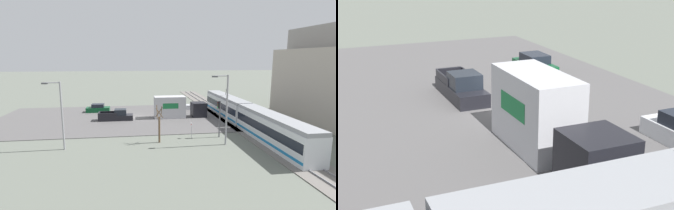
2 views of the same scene
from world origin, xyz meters
TOP-DOWN VIEW (x-y plane):
  - ground_plane at (0.00, 0.00)m, footprint 320.00×320.00m
  - road_surface at (0.00, 0.00)m, footprint 22.04×45.40m
  - rail_bed at (0.00, 16.26)m, footprint 65.38×4.40m
  - light_rail_tram at (8.48, 16.26)m, footprint 31.00×2.63m
  - box_truck at (0.95, 7.34)m, footprint 2.38×8.88m
  - pickup_truck at (1.70, -2.76)m, footprint 1.91×5.53m
  - sedan_car_0 at (-5.70, 8.84)m, footprint 1.75×4.57m
  - sedan_car_1 at (-5.38, -6.58)m, footprint 1.88×4.28m
  - traffic_light_pole at (12.74, 10.82)m, footprint 0.28×0.47m
  - street_tree at (13.87, 3.02)m, footprint 1.08×0.90m
  - street_lamp_near_crossing at (14.89, -8.00)m, footprint 0.36×1.95m
  - street_lamp_mid_block at (15.71, 10.49)m, footprint 0.36×1.95m
  - no_parking_sign at (12.64, 7.27)m, footprint 0.32×0.08m

SIDE VIEW (x-z plane):
  - ground_plane at x=0.00m, z-range 0.00..0.00m
  - road_surface at x=0.00m, z-range 0.00..0.08m
  - rail_bed at x=0.00m, z-range -0.06..0.16m
  - sedan_car_0 at x=-5.70m, z-range -0.05..1.47m
  - sedan_car_1 at x=-5.38m, z-range -0.05..1.47m
  - pickup_truck at x=1.70m, z-range -0.14..1.64m
  - no_parking_sign at x=12.64m, z-range 0.23..2.24m
  - box_truck at x=0.95m, z-range -0.06..3.56m
  - light_rail_tram at x=8.48m, z-range -0.54..4.09m
  - street_tree at x=13.87m, z-range -0.21..4.36m
  - traffic_light_pole at x=12.74m, z-range 0.73..5.46m
  - street_lamp_near_crossing at x=14.89m, z-range 0.62..8.25m
  - street_lamp_mid_block at x=15.71m, z-range 0.63..8.87m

